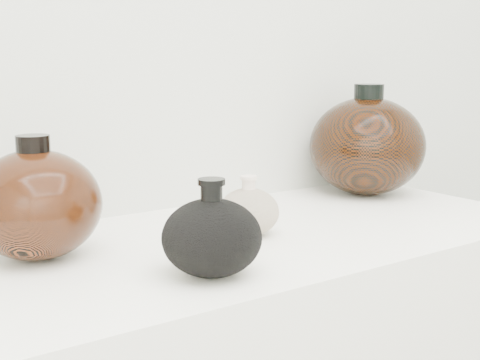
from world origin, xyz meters
TOP-DOWN VIEW (x-y plane):
  - black_gourd_vase at (-0.11, 0.81)m, footprint 0.15×0.15m
  - cream_gourd_vase at (0.05, 0.95)m, footprint 0.13×0.13m
  - left_round_pot at (-0.28, 1.02)m, footprint 0.24×0.24m
  - right_round_pot at (0.46, 1.07)m, footprint 0.26×0.26m

SIDE VIEW (x-z plane):
  - cream_gourd_vase at x=0.05m, z-range 0.89..0.99m
  - black_gourd_vase at x=-0.11m, z-range 0.89..1.02m
  - left_round_pot at x=-0.28m, z-range 0.89..1.07m
  - right_round_pot at x=0.46m, z-range 0.89..1.13m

